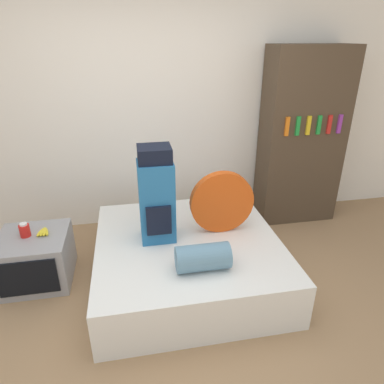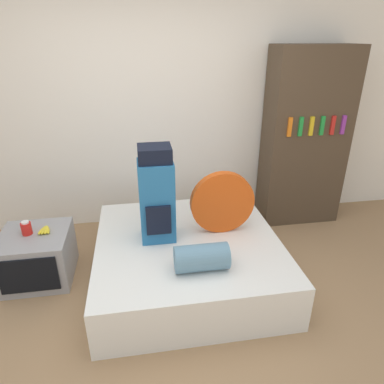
{
  "view_description": "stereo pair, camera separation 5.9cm",
  "coord_description": "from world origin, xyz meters",
  "px_view_note": "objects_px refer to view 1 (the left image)",
  "views": [
    {
      "loc": [
        -0.2,
        -1.78,
        2.02
      ],
      "look_at": [
        0.27,
        0.71,
        0.85
      ],
      "focal_mm": 32.0,
      "sensor_mm": 36.0,
      "label": 1
    },
    {
      "loc": [
        -0.14,
        -1.79,
        2.02
      ],
      "look_at": [
        0.27,
        0.71,
        0.85
      ],
      "focal_mm": 32.0,
      "sensor_mm": 36.0,
      "label": 2
    }
  ],
  "objects_px": {
    "backpack": "(156,196)",
    "tent_bag": "(222,202)",
    "canister": "(25,230)",
    "bookshelf": "(302,138)",
    "television": "(36,258)",
    "sleeping_roll": "(203,257)"
  },
  "relations": [
    {
      "from": "backpack",
      "to": "tent_bag",
      "type": "bearing_deg",
      "value": 1.69
    },
    {
      "from": "tent_bag",
      "to": "canister",
      "type": "height_order",
      "value": "tent_bag"
    },
    {
      "from": "tent_bag",
      "to": "bookshelf",
      "type": "bearing_deg",
      "value": 36.22
    },
    {
      "from": "tent_bag",
      "to": "television",
      "type": "xyz_separation_m",
      "value": [
        -1.65,
        0.12,
        -0.46
      ]
    },
    {
      "from": "backpack",
      "to": "tent_bag",
      "type": "relative_size",
      "value": 1.46
    },
    {
      "from": "sleeping_roll",
      "to": "canister",
      "type": "height_order",
      "value": "sleeping_roll"
    },
    {
      "from": "tent_bag",
      "to": "bookshelf",
      "type": "relative_size",
      "value": 0.29
    },
    {
      "from": "tent_bag",
      "to": "television",
      "type": "bearing_deg",
      "value": 175.78
    },
    {
      "from": "sleeping_roll",
      "to": "backpack",
      "type": "bearing_deg",
      "value": 119.59
    },
    {
      "from": "television",
      "to": "bookshelf",
      "type": "relative_size",
      "value": 0.31
    },
    {
      "from": "tent_bag",
      "to": "canister",
      "type": "relative_size",
      "value": 4.55
    },
    {
      "from": "backpack",
      "to": "canister",
      "type": "xyz_separation_m",
      "value": [
        -1.13,
        0.17,
        -0.3
      ]
    },
    {
      "from": "canister",
      "to": "bookshelf",
      "type": "distance_m",
      "value": 2.95
    },
    {
      "from": "television",
      "to": "canister",
      "type": "relative_size",
      "value": 4.77
    },
    {
      "from": "television",
      "to": "canister",
      "type": "xyz_separation_m",
      "value": [
        -0.04,
        0.03,
        0.28
      ]
    },
    {
      "from": "backpack",
      "to": "sleeping_roll",
      "type": "relative_size",
      "value": 2.03
    },
    {
      "from": "canister",
      "to": "bookshelf",
      "type": "relative_size",
      "value": 0.06
    },
    {
      "from": "sleeping_roll",
      "to": "bookshelf",
      "type": "xyz_separation_m",
      "value": [
        1.42,
        1.36,
        0.47
      ]
    },
    {
      "from": "television",
      "to": "tent_bag",
      "type": "bearing_deg",
      "value": -4.22
    },
    {
      "from": "canister",
      "to": "backpack",
      "type": "bearing_deg",
      "value": -8.34
    },
    {
      "from": "bookshelf",
      "to": "backpack",
      "type": "bearing_deg",
      "value": -153.53
    },
    {
      "from": "bookshelf",
      "to": "television",
      "type": "bearing_deg",
      "value": -165.68
    }
  ]
}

